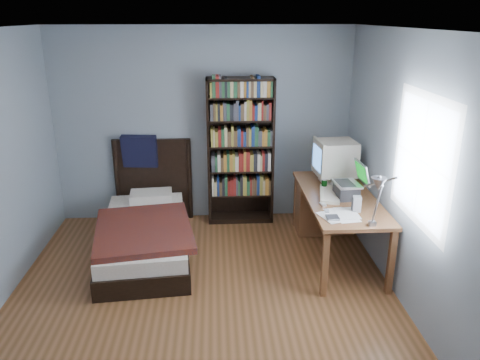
{
  "coord_description": "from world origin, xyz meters",
  "views": [
    {
      "loc": [
        0.14,
        -3.83,
        2.61
      ],
      "look_at": [
        0.41,
        0.88,
        0.94
      ],
      "focal_mm": 35.0,
      "sensor_mm": 36.0,
      "label": 1
    }
  ],
  "objects_px": {
    "desk_lamp": "(378,188)",
    "keyboard": "(329,194)",
    "laptop": "(348,188)",
    "speaker": "(357,204)",
    "desk": "(327,205)",
    "soda_can": "(324,184)",
    "crt_monitor": "(335,159)",
    "bed": "(146,229)",
    "bookshelf": "(240,152)"
  },
  "relations": [
    {
      "from": "desk",
      "to": "speaker",
      "type": "bearing_deg",
      "value": -86.47
    },
    {
      "from": "crt_monitor",
      "to": "speaker",
      "type": "bearing_deg",
      "value": -89.0
    },
    {
      "from": "bookshelf",
      "to": "bed",
      "type": "distance_m",
      "value": 1.56
    },
    {
      "from": "desk_lamp",
      "to": "keyboard",
      "type": "height_order",
      "value": "desk_lamp"
    },
    {
      "from": "desk_lamp",
      "to": "bookshelf",
      "type": "xyz_separation_m",
      "value": [
        -1.02,
        2.21,
        -0.31
      ]
    },
    {
      "from": "desk",
      "to": "soda_can",
      "type": "xyz_separation_m",
      "value": [
        -0.12,
        -0.27,
        0.37
      ]
    },
    {
      "from": "desk_lamp",
      "to": "soda_can",
      "type": "bearing_deg",
      "value": 94.46
    },
    {
      "from": "laptop",
      "to": "soda_can",
      "type": "xyz_separation_m",
      "value": [
        -0.2,
        0.28,
        -0.06
      ]
    },
    {
      "from": "soda_can",
      "to": "bed",
      "type": "height_order",
      "value": "bed"
    },
    {
      "from": "bookshelf",
      "to": "speaker",
      "type": "bearing_deg",
      "value": -53.67
    },
    {
      "from": "crt_monitor",
      "to": "soda_can",
      "type": "distance_m",
      "value": 0.38
    },
    {
      "from": "desk_lamp",
      "to": "soda_can",
      "type": "height_order",
      "value": "desk_lamp"
    },
    {
      "from": "bed",
      "to": "crt_monitor",
      "type": "bearing_deg",
      "value": 5.43
    },
    {
      "from": "laptop",
      "to": "speaker",
      "type": "distance_m",
      "value": 0.38
    },
    {
      "from": "keyboard",
      "to": "bed",
      "type": "bearing_deg",
      "value": -174.87
    },
    {
      "from": "desk_lamp",
      "to": "speaker",
      "type": "xyz_separation_m",
      "value": [
        0.07,
        0.73,
        -0.44
      ]
    },
    {
      "from": "desk_lamp",
      "to": "bookshelf",
      "type": "relative_size",
      "value": 0.34
    },
    {
      "from": "crt_monitor",
      "to": "desk_lamp",
      "type": "height_order",
      "value": "desk_lamp"
    },
    {
      "from": "crt_monitor",
      "to": "laptop",
      "type": "xyz_separation_m",
      "value": [
        0.03,
        -0.52,
        -0.17
      ]
    },
    {
      "from": "keyboard",
      "to": "crt_monitor",
      "type": "bearing_deg",
      "value": 83.29
    },
    {
      "from": "keyboard",
      "to": "bed",
      "type": "distance_m",
      "value": 2.14
    },
    {
      "from": "crt_monitor",
      "to": "speaker",
      "type": "distance_m",
      "value": 0.92
    },
    {
      "from": "desk",
      "to": "keyboard",
      "type": "relative_size",
      "value": 3.35
    },
    {
      "from": "crt_monitor",
      "to": "laptop",
      "type": "bearing_deg",
      "value": -86.77
    },
    {
      "from": "keyboard",
      "to": "desk",
      "type": "bearing_deg",
      "value": 88.73
    },
    {
      "from": "keyboard",
      "to": "speaker",
      "type": "xyz_separation_m",
      "value": [
        0.17,
        -0.44,
        0.06
      ]
    },
    {
      "from": "keyboard",
      "to": "desk_lamp",
      "type": "bearing_deg",
      "value": -73.32
    },
    {
      "from": "speaker",
      "to": "bed",
      "type": "xyz_separation_m",
      "value": [
        -2.24,
        0.69,
        -0.55
      ]
    },
    {
      "from": "keyboard",
      "to": "soda_can",
      "type": "bearing_deg",
      "value": 104.9
    },
    {
      "from": "bookshelf",
      "to": "desk_lamp",
      "type": "bearing_deg",
      "value": -65.32
    },
    {
      "from": "desk",
      "to": "bed",
      "type": "bearing_deg",
      "value": -173.82
    },
    {
      "from": "laptop",
      "to": "desk_lamp",
      "type": "bearing_deg",
      "value": -94.52
    },
    {
      "from": "soda_can",
      "to": "bookshelf",
      "type": "relative_size",
      "value": 0.06
    },
    {
      "from": "desk",
      "to": "keyboard",
      "type": "bearing_deg",
      "value": -103.22
    },
    {
      "from": "desk_lamp",
      "to": "keyboard",
      "type": "bearing_deg",
      "value": 94.73
    },
    {
      "from": "desk",
      "to": "soda_can",
      "type": "relative_size",
      "value": 15.31
    },
    {
      "from": "crt_monitor",
      "to": "bed",
      "type": "relative_size",
      "value": 0.25
    },
    {
      "from": "desk_lamp",
      "to": "bed",
      "type": "bearing_deg",
      "value": 146.77
    },
    {
      "from": "desk",
      "to": "desk_lamp",
      "type": "bearing_deg",
      "value": -90.58
    },
    {
      "from": "crt_monitor",
      "to": "bed",
      "type": "height_order",
      "value": "crt_monitor"
    },
    {
      "from": "desk",
      "to": "soda_can",
      "type": "distance_m",
      "value": 0.47
    },
    {
      "from": "desk",
      "to": "laptop",
      "type": "xyz_separation_m",
      "value": [
        0.07,
        -0.55,
        0.42
      ]
    },
    {
      "from": "desk",
      "to": "bookshelf",
      "type": "height_order",
      "value": "bookshelf"
    },
    {
      "from": "crt_monitor",
      "to": "desk_lamp",
      "type": "xyz_separation_m",
      "value": [
        -0.06,
        -1.63,
        0.24
      ]
    },
    {
      "from": "desk",
      "to": "desk_lamp",
      "type": "height_order",
      "value": "desk_lamp"
    },
    {
      "from": "laptop",
      "to": "keyboard",
      "type": "xyz_separation_m",
      "value": [
        -0.18,
        0.06,
        -0.09
      ]
    },
    {
      "from": "laptop",
      "to": "speaker",
      "type": "height_order",
      "value": "laptop"
    },
    {
      "from": "bed",
      "to": "keyboard",
      "type": "bearing_deg",
      "value": -6.81
    },
    {
      "from": "desk",
      "to": "speaker",
      "type": "distance_m",
      "value": 1.0
    },
    {
      "from": "desk_lamp",
      "to": "bed",
      "type": "height_order",
      "value": "desk_lamp"
    }
  ]
}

